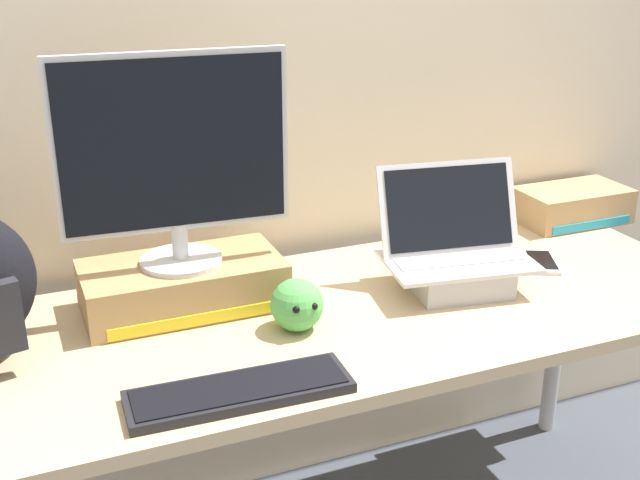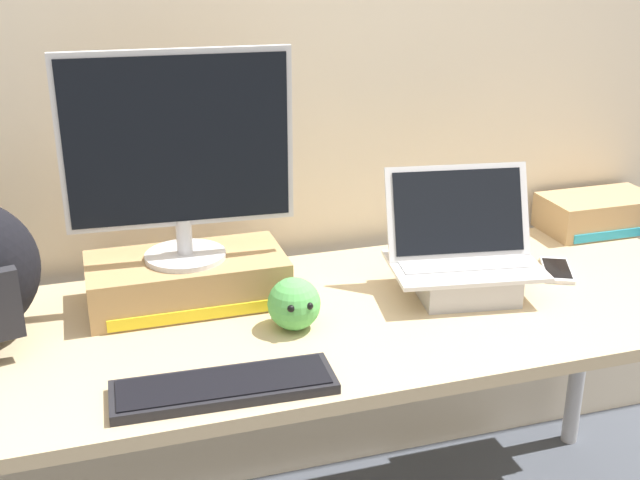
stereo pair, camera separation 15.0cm
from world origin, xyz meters
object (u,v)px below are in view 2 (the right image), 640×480
at_px(plush_toy, 294,304).
at_px(toner_box_cyan, 598,213).
at_px(toner_box_yellow, 187,280).
at_px(open_laptop, 463,267).
at_px(cell_phone, 557,270).
at_px(desktop_monitor, 179,153).
at_px(external_keyboard, 224,387).

relative_size(plush_toy, toner_box_cyan, 0.36).
relative_size(toner_box_yellow, open_laptop, 1.18).
bearing_deg(plush_toy, open_laptop, 8.02).
distance_m(cell_phone, toner_box_cyan, 0.37).
bearing_deg(plush_toy, desktop_monitor, 134.95).
bearing_deg(toner_box_cyan, open_laptop, -154.60).
bearing_deg(external_keyboard, desktop_monitor, 93.16).
distance_m(toner_box_yellow, desktop_monitor, 0.30).
height_order(plush_toy, toner_box_cyan, plush_toy).
bearing_deg(open_laptop, external_keyboard, -147.77).
relative_size(cell_phone, plush_toy, 1.45).
bearing_deg(open_laptop, plush_toy, -163.17).
relative_size(external_keyboard, plush_toy, 3.68).
bearing_deg(toner_box_yellow, cell_phone, -6.73).
distance_m(desktop_monitor, external_keyboard, 0.54).
bearing_deg(cell_phone, toner_box_cyan, 64.98).
distance_m(desktop_monitor, toner_box_cyan, 1.24).
relative_size(toner_box_yellow, desktop_monitor, 0.89).
relative_size(desktop_monitor, open_laptop, 1.33).
relative_size(desktop_monitor, toner_box_cyan, 1.57).
xyz_separation_m(desktop_monitor, cell_phone, (0.91, -0.11, -0.35)).
bearing_deg(plush_toy, external_keyboard, -132.85).
height_order(open_laptop, plush_toy, open_laptop).
height_order(cell_phone, toner_box_cyan, toner_box_cyan).
xyz_separation_m(cell_phone, plush_toy, (-0.71, -0.09, 0.05)).
bearing_deg(desktop_monitor, cell_phone, -3.09).
bearing_deg(toner_box_cyan, plush_toy, -161.73).
bearing_deg(plush_toy, cell_phone, 7.51).
xyz_separation_m(external_keyboard, toner_box_cyan, (1.19, 0.54, 0.04)).
relative_size(external_keyboard, toner_box_cyan, 1.33).
xyz_separation_m(external_keyboard, cell_phone, (0.91, 0.30, -0.01)).
bearing_deg(toner_box_yellow, toner_box_cyan, 6.03).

